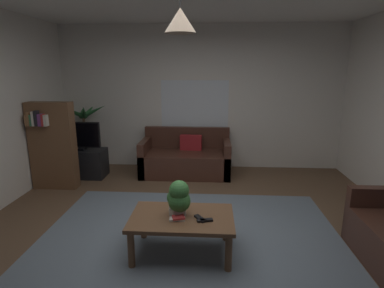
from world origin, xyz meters
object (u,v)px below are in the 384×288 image
pendant_lamp (180,20)px  book_on_table_1 (178,217)px  couch_under_window (186,159)px  tv_stand (80,163)px  tv (77,136)px  bookshelf_corner (52,145)px  remote_on_table_0 (200,218)px  remote_on_table_1 (205,220)px  potted_plant_on_table (178,198)px  book_on_table_0 (177,219)px  coffee_table (182,222)px  potted_palm_corner (85,138)px

pendant_lamp → book_on_table_1: bearing=-107.3°
couch_under_window → tv_stand: size_ratio=1.79×
tv → bookshelf_corner: bearing=-109.3°
tv_stand → pendant_lamp: bearing=-48.1°
remote_on_table_0 → remote_on_table_1: (0.05, -0.03, 0.00)m
tv_stand → pendant_lamp: pendant_lamp is taller
potted_plant_on_table → book_on_table_0: bearing=-91.1°
remote_on_table_1 → potted_plant_on_table: size_ratio=0.42×
bookshelf_corner → potted_plant_on_table: bearing=-38.0°
book_on_table_0 → book_on_table_1: 0.02m
remote_on_table_1 → tv: size_ratio=0.20×
coffee_table → tv: 3.08m
remote_on_table_1 → bookshelf_corner: size_ratio=0.11×
remote_on_table_1 → couch_under_window: bearing=175.1°
remote_on_table_0 → tv_stand: bearing=99.7°
potted_plant_on_table → pendant_lamp: (0.04, -0.02, 1.71)m
remote_on_table_0 → potted_palm_corner: (-2.34, 2.89, 0.16)m
remote_on_table_1 → potted_plant_on_table: (-0.28, 0.12, 0.18)m
couch_under_window → coffee_table: size_ratio=1.51×
remote_on_table_0 → tv: tv is taller
couch_under_window → pendant_lamp: (0.17, -2.57, 2.04)m
remote_on_table_1 → coffee_table: bearing=-126.1°
coffee_table → bookshelf_corner: bearing=142.2°
potted_palm_corner → pendant_lamp: pendant_lamp is taller
pendant_lamp → book_on_table_0: bearing=-113.5°
couch_under_window → pendant_lamp: bearing=-86.2°
book_on_table_0 → remote_on_table_1: remote_on_table_1 is taller
potted_plant_on_table → pendant_lamp: 1.71m
remote_on_table_0 → tv: size_ratio=0.20×
remote_on_table_1 → tv: (-2.29, 2.37, 0.32)m
tv_stand → tv: 0.51m
remote_on_table_1 → pendant_lamp: (-0.24, 0.10, 1.89)m
potted_palm_corner → bookshelf_corner: bookshelf_corner is taller
bookshelf_corner → pendant_lamp: bearing=-37.8°
couch_under_window → remote_on_table_1: (0.41, -2.66, 0.16)m
bookshelf_corner → remote_on_table_1: bearing=-36.5°
remote_on_table_1 → book_on_table_0: bearing=-105.9°
book_on_table_0 → remote_on_table_0: bearing=6.0°
book_on_table_1 → potted_palm_corner: 3.61m
tv_stand → bookshelf_corner: size_ratio=0.64×
coffee_table → pendant_lamp: (0.00, -0.00, 1.96)m
book_on_table_0 → tv: (-2.01, 2.36, 0.33)m
couch_under_window → remote_on_table_0: size_ratio=10.05×
potted_plant_on_table → tv: tv is taller
coffee_table → remote_on_table_0: 0.21m
potted_plant_on_table → potted_palm_corner: bearing=127.0°
couch_under_window → tv_stand: 1.90m
remote_on_table_1 → tv_stand: (-2.29, 2.39, -0.18)m
tv_stand → tv: size_ratio=1.12×
book_on_table_0 → book_on_table_1: (0.01, 0.00, 0.02)m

